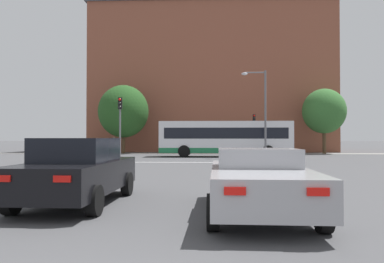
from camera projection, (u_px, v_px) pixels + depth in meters
stop_line_strip at (194, 162)px, 24.45m from camera, size 8.05×0.30×0.01m
far_pavement at (200, 153)px, 38.57m from camera, size 68.94×2.50×0.01m
brick_civic_building at (210, 75)px, 47.28m from camera, size 28.93×11.30×25.18m
car_saloon_left at (78, 171)px, 9.04m from camera, size 2.03×4.57×1.59m
car_roadster_right at (258, 181)px, 7.81m from camera, size 2.15×4.79×1.37m
bus_crossing_lead at (225, 138)px, 31.80m from camera, size 11.07×2.71×3.00m
traffic_light_near_left at (120, 119)px, 25.51m from camera, size 0.26×0.31×4.36m
traffic_light_far_right at (254, 127)px, 37.43m from camera, size 0.26×0.31×3.98m
street_lamp_junction at (261, 105)px, 29.60m from camera, size 1.97×0.36×6.95m
pedestrian_waiting at (114, 144)px, 38.83m from camera, size 0.28×0.43×1.74m
pedestrian_walking_east at (248, 144)px, 38.69m from camera, size 0.38×0.46×1.71m
tree_by_building at (123, 111)px, 38.68m from camera, size 5.18×5.18×7.08m
tree_kerbside at (324, 111)px, 38.23m from camera, size 4.37×4.37×6.65m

